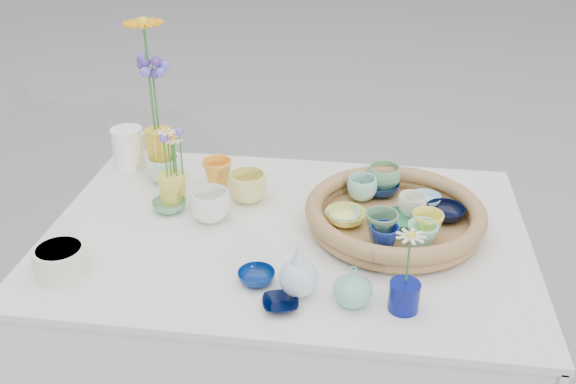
# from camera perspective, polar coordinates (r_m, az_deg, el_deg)

# --- Properties ---
(wicker_tray) EXTENTS (0.47, 0.47, 0.08)m
(wicker_tray) POSITION_cam_1_polar(r_m,az_deg,el_deg) (1.72, 9.45, -2.10)
(wicker_tray) COLOR brown
(wicker_tray) RESTS_ON display_table
(tray_ceramic_0) EXTENTS (0.15, 0.15, 0.03)m
(tray_ceramic_0) POSITION_cam_1_polar(r_m,az_deg,el_deg) (1.85, 8.17, 0.37)
(tray_ceramic_0) COLOR #0A1D4D
(tray_ceramic_0) RESTS_ON wicker_tray
(tray_ceramic_1) EXTENTS (0.12, 0.12, 0.03)m
(tray_ceramic_1) POSITION_cam_1_polar(r_m,az_deg,el_deg) (1.76, 13.78, -1.81)
(tray_ceramic_1) COLOR black
(tray_ceramic_1) RESTS_ON wicker_tray
(tray_ceramic_2) EXTENTS (0.10, 0.10, 0.07)m
(tray_ceramic_2) POSITION_cam_1_polar(r_m,az_deg,el_deg) (1.65, 12.24, -2.98)
(tray_ceramic_2) COLOR #F2E34F
(tray_ceramic_2) RESTS_ON wicker_tray
(tray_ceramic_3) EXTENTS (0.15, 0.15, 0.03)m
(tray_ceramic_3) POSITION_cam_1_polar(r_m,az_deg,el_deg) (1.70, 10.30, -2.62)
(tray_ceramic_3) COLOR #35845F
(tray_ceramic_3) RESTS_ON wicker_tray
(tray_ceramic_4) EXTENTS (0.11, 0.11, 0.08)m
(tray_ceramic_4) POSITION_cam_1_polar(r_m,az_deg,el_deg) (1.62, 8.27, -3.10)
(tray_ceramic_4) COLOR #55835A
(tray_ceramic_4) RESTS_ON wicker_tray
(tray_ceramic_5) EXTENTS (0.11, 0.11, 0.03)m
(tray_ceramic_5) POSITION_cam_1_polar(r_m,az_deg,el_deg) (1.71, 5.01, -2.15)
(tray_ceramic_5) COLOR #9CC2C0
(tray_ceramic_5) RESTS_ON wicker_tray
(tray_ceramic_6) EXTENTS (0.11, 0.11, 0.07)m
(tray_ceramic_6) POSITION_cam_1_polar(r_m,az_deg,el_deg) (1.81, 6.60, 0.32)
(tray_ceramic_6) COLOR #A1E3CB
(tray_ceramic_6) RESTS_ON wicker_tray
(tray_ceramic_7) EXTENTS (0.10, 0.10, 0.06)m
(tray_ceramic_7) POSITION_cam_1_polar(r_m,az_deg,el_deg) (1.75, 10.95, -1.17)
(tray_ceramic_7) COLOR white
(tray_ceramic_7) RESTS_ON wicker_tray
(tray_ceramic_8) EXTENTS (0.11, 0.11, 0.03)m
(tray_ceramic_8) POSITION_cam_1_polar(r_m,az_deg,el_deg) (1.82, 12.11, -0.71)
(tray_ceramic_8) COLOR #93CEEE
(tray_ceramic_8) RESTS_ON wicker_tray
(tray_ceramic_9) EXTENTS (0.10, 0.10, 0.07)m
(tray_ceramic_9) POSITION_cam_1_polar(r_m,az_deg,el_deg) (1.59, 8.53, -4.07)
(tray_ceramic_9) COLOR navy
(tray_ceramic_9) RESTS_ON wicker_tray
(tray_ceramic_10) EXTENTS (0.11, 0.11, 0.03)m
(tray_ceramic_10) POSITION_cam_1_polar(r_m,az_deg,el_deg) (1.70, 5.15, -2.24)
(tray_ceramic_10) COLOR #FFFE71
(tray_ceramic_10) RESTS_ON wicker_tray
(tray_ceramic_11) EXTENTS (0.09, 0.09, 0.07)m
(tray_ceramic_11) POSITION_cam_1_polar(r_m,az_deg,el_deg) (1.61, 11.83, -3.89)
(tray_ceramic_11) COLOR #93E4BD
(tray_ceramic_11) RESTS_ON wicker_tray
(tray_ceramic_12) EXTENTS (0.13, 0.13, 0.08)m
(tray_ceramic_12) POSITION_cam_1_polar(r_m,az_deg,el_deg) (1.86, 8.51, 1.23)
(tray_ceramic_12) COLOR #66A473
(tray_ceramic_12) RESTS_ON wicker_tray
(loose_ceramic_0) EXTENTS (0.09, 0.09, 0.08)m
(loose_ceramic_0) POSITION_cam_1_polar(r_m,az_deg,el_deg) (1.92, -6.28, 1.72)
(loose_ceramic_0) COLOR orange
(loose_ceramic_0) RESTS_ON display_table
(loose_ceramic_1) EXTENTS (0.11, 0.11, 0.09)m
(loose_ceramic_1) POSITION_cam_1_polar(r_m,az_deg,el_deg) (1.83, -3.60, 0.44)
(loose_ceramic_1) COLOR #DED26E
(loose_ceramic_1) RESTS_ON display_table
(loose_ceramic_2) EXTENTS (0.11, 0.11, 0.03)m
(loose_ceramic_2) POSITION_cam_1_polar(r_m,az_deg,el_deg) (1.82, -10.50, -1.19)
(loose_ceramic_2) COLOR #5A966C
(loose_ceramic_2) RESTS_ON display_table
(loose_ceramic_3) EXTENTS (0.14, 0.14, 0.09)m
(loose_ceramic_3) POSITION_cam_1_polar(r_m,az_deg,el_deg) (1.74, -6.94, -1.22)
(loose_ceramic_3) COLOR white
(loose_ceramic_3) RESTS_ON display_table
(loose_ceramic_4) EXTENTS (0.09, 0.09, 0.03)m
(loose_ceramic_4) POSITION_cam_1_polar(r_m,az_deg,el_deg) (1.51, -2.82, -7.54)
(loose_ceramic_4) COLOR navy
(loose_ceramic_4) RESTS_ON display_table
(loose_ceramic_5) EXTENTS (0.12, 0.12, 0.08)m
(loose_ceramic_5) POSITION_cam_1_polar(r_m,az_deg,el_deg) (1.97, -10.95, 2.04)
(loose_ceramic_5) COLOR silver
(loose_ceramic_5) RESTS_ON display_table
(loose_ceramic_6) EXTENTS (0.10, 0.10, 0.02)m
(loose_ceramic_6) POSITION_cam_1_polar(r_m,az_deg,el_deg) (1.44, -0.67, -9.92)
(loose_ceramic_6) COLOR black
(loose_ceramic_6) RESTS_ON display_table
(fluted_bowl) EXTENTS (0.15, 0.15, 0.07)m
(fluted_bowl) POSITION_cam_1_polar(r_m,az_deg,el_deg) (1.62, -19.56, -5.70)
(fluted_bowl) COLOR silver
(fluted_bowl) RESTS_ON display_table
(bud_vase_paleblue) EXTENTS (0.11, 0.11, 0.14)m
(bud_vase_paleblue) POSITION_cam_1_polar(r_m,az_deg,el_deg) (1.44, 0.94, -6.86)
(bud_vase_paleblue) COLOR silver
(bud_vase_paleblue) RESTS_ON display_table
(bud_vase_seafoam) EXTENTS (0.10, 0.10, 0.09)m
(bud_vase_seafoam) POSITION_cam_1_polar(r_m,az_deg,el_deg) (1.43, 5.78, -8.28)
(bud_vase_seafoam) COLOR #76B9A7
(bud_vase_seafoam) RESTS_ON display_table
(bud_vase_cobalt) EXTENTS (0.07, 0.07, 0.07)m
(bud_vase_cobalt) POSITION_cam_1_polar(r_m,az_deg,el_deg) (1.44, 10.28, -9.10)
(bud_vase_cobalt) COLOR navy
(bud_vase_cobalt) RESTS_ON display_table
(single_daisy) EXTENTS (0.10, 0.10, 0.13)m
(single_daisy) POSITION_cam_1_polar(r_m,az_deg,el_deg) (1.40, 10.65, -5.85)
(single_daisy) COLOR beige
(single_daisy) RESTS_ON bud_vase_cobalt
(tall_vase_yellow) EXTENTS (0.09, 0.09, 0.15)m
(tall_vase_yellow) POSITION_cam_1_polar(r_m,az_deg,el_deg) (1.99, -11.35, 3.48)
(tall_vase_yellow) COLOR gold
(tall_vase_yellow) RESTS_ON display_table
(gerbera) EXTENTS (0.16, 0.16, 0.34)m
(gerbera) POSITION_cam_1_polar(r_m,az_deg,el_deg) (1.92, -12.22, 9.87)
(gerbera) COLOR #FF9B02
(gerbera) RESTS_ON tall_vase_yellow
(hydrangea) EXTENTS (0.09, 0.09, 0.26)m
(hydrangea) POSITION_cam_1_polar(r_m,az_deg,el_deg) (1.94, -11.71, 8.17)
(hydrangea) COLOR #553594
(hydrangea) RESTS_ON tall_vase_yellow
(white_pitcher) EXTENTS (0.16, 0.13, 0.13)m
(white_pitcher) POSITION_cam_1_polar(r_m,az_deg,el_deg) (2.07, -14.00, 3.80)
(white_pitcher) COLOR white
(white_pitcher) RESTS_ON display_table
(daisy_cup) EXTENTS (0.10, 0.10, 0.08)m
(daisy_cup) POSITION_cam_1_polar(r_m,az_deg,el_deg) (1.85, -10.25, 0.35)
(daisy_cup) COLOR #E3CB47
(daisy_cup) RESTS_ON display_table
(daisy_posy) EXTENTS (0.10, 0.10, 0.15)m
(daisy_posy) POSITION_cam_1_polar(r_m,az_deg,el_deg) (1.80, -10.14, 3.71)
(daisy_posy) COLOR white
(daisy_posy) RESTS_ON daisy_cup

